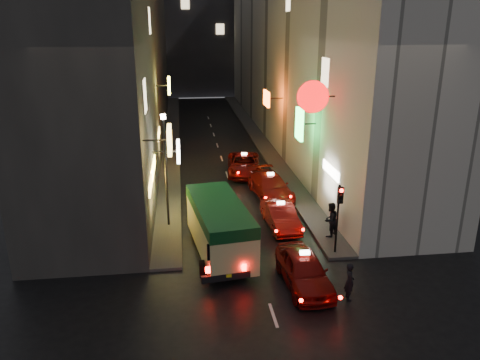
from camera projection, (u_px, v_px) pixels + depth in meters
name	position (u px, v px, depth m)	size (l,w,h in m)	color
building_left	(126.00, 44.00, 42.67)	(7.58, 52.00, 18.00)	#3D3A37
building_right	(297.00, 44.00, 44.60)	(8.08, 52.00, 18.00)	beige
building_far	(198.00, 22.00, 73.08)	(30.00, 10.00, 22.00)	#38383D
sidewalk_left	(172.00, 138.00, 45.98)	(1.50, 52.00, 0.15)	#43413E
sidewalk_right	(257.00, 136.00, 47.00)	(1.50, 52.00, 0.15)	#43413E
minibus	(219.00, 223.00, 22.58)	(3.03, 6.56, 2.71)	#D0C882
taxi_near	(304.00, 267.00, 20.14)	(2.51, 5.59, 1.92)	maroon
taxi_second	(280.00, 214.00, 26.01)	(2.31, 5.09, 1.76)	maroon
taxi_third	(270.00, 184.00, 30.54)	(2.86, 5.69, 1.91)	maroon
taxi_far	(244.00, 163.00, 35.25)	(2.78, 5.61, 1.89)	maroon
pedestrian_crossing	(350.00, 279.00, 19.11)	(0.61, 0.39, 1.86)	black
pedestrian_sidewalk	(331.00, 217.00, 24.47)	(0.80, 0.50, 2.11)	black
traffic_light	(339.00, 205.00, 22.14)	(0.26, 0.43, 3.50)	black
lamp_post	(166.00, 163.00, 25.08)	(0.28, 0.28, 6.22)	black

